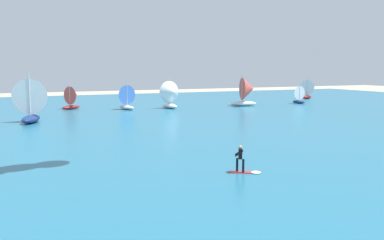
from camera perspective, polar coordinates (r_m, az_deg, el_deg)
name	(u,v)px	position (r m, az deg, el deg)	size (l,w,h in m)	color
ocean	(85,118)	(55.76, -13.95, 0.26)	(160.00, 90.00, 0.10)	#236B89
kitesurfer	(243,163)	(26.16, 6.82, -5.65)	(1.98, 1.44, 1.67)	red
sailboat_far_right	(73,97)	(67.59, -15.45, 2.91)	(3.48, 3.16, 3.87)	maroon
sailboat_mid_left	(297,94)	(77.74, 13.75, 3.32)	(2.55, 2.98, 3.45)	navy
sailboat_center_horizon	(247,91)	(70.73, 7.29, 3.78)	(4.64, 4.07, 5.22)	white
sailboat_mid_right	(32,100)	(52.88, -20.42, 2.53)	(4.45, 5.02, 5.64)	navy
sailboat_far_left	(171,95)	(65.84, -2.74, 3.38)	(3.54, 4.11, 4.69)	white
sailboat_near_shore	(125,97)	(65.41, -8.90, 3.05)	(3.23, 3.66, 4.11)	silver
sailboat_leading	(308,89)	(90.47, 15.13, 4.00)	(3.80, 3.43, 4.22)	maroon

